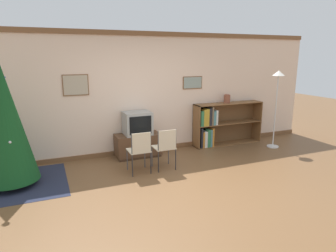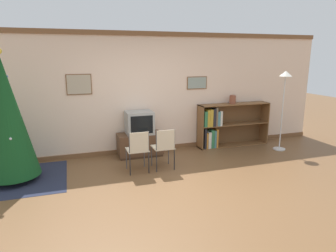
{
  "view_description": "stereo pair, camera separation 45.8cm",
  "coord_description": "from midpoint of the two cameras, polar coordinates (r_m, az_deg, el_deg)",
  "views": [
    {
      "loc": [
        -1.96,
        -4.19,
        2.19
      ],
      "look_at": [
        0.3,
        1.2,
        0.81
      ],
      "focal_mm": 32.0,
      "sensor_mm": 36.0,
      "label": 1
    },
    {
      "loc": [
        -1.53,
        -4.35,
        2.19
      ],
      "look_at": [
        0.3,
        1.2,
        0.81
      ],
      "focal_mm": 32.0,
      "sensor_mm": 36.0,
      "label": 2
    }
  ],
  "objects": [
    {
      "name": "vase",
      "position": [
        7.49,
        9.47,
        5.17
      ],
      "size": [
        0.16,
        0.16,
        0.21
      ],
      "color": "brown",
      "rests_on": "bookshelf"
    },
    {
      "name": "wall_back",
      "position": [
        6.77,
        -7.71,
        6.07
      ],
      "size": [
        9.2,
        0.11,
        2.7
      ],
      "color": "beige",
      "rests_on": "ground_plane"
    },
    {
      "name": "tv_console",
      "position": [
        6.68,
        -7.72,
        -3.66
      ],
      "size": [
        0.98,
        0.48,
        0.51
      ],
      "color": "#412A1A",
      "rests_on": "ground_plane"
    },
    {
      "name": "television",
      "position": [
        6.55,
        -7.85,
        0.52
      ],
      "size": [
        0.58,
        0.47,
        0.5
      ],
      "color": "#9E9E99",
      "rests_on": "tv_console"
    },
    {
      "name": "folding_chair_left",
      "position": [
        5.65,
        -7.7,
        -4.51
      ],
      "size": [
        0.4,
        0.4,
        0.82
      ],
      "color": "beige",
      "rests_on": "ground_plane"
    },
    {
      "name": "christmas_tree",
      "position": [
        5.69,
        -30.74,
        0.9
      ],
      "size": [
        0.92,
        0.92,
        2.3
      ],
      "color": "maroon",
      "rests_on": "area_rug"
    },
    {
      "name": "area_rug",
      "position": [
        6.01,
        -29.44,
        -9.83
      ],
      "size": [
        1.77,
        1.61,
        0.01
      ],
      "color": "#23283D",
      "rests_on": "ground_plane"
    },
    {
      "name": "standing_lamp",
      "position": [
        7.45,
        18.47,
        6.69
      ],
      "size": [
        0.28,
        0.28,
        1.85
      ],
      "color": "silver",
      "rests_on": "ground_plane"
    },
    {
      "name": "ground_plane",
      "position": [
        5.11,
        -0.51,
        -12.08
      ],
      "size": [
        24.0,
        24.0,
        0.0
      ],
      "primitive_type": "plane",
      "color": "brown"
    },
    {
      "name": "bookshelf",
      "position": [
        7.45,
        7.53,
        0.2
      ],
      "size": [
        1.81,
        0.36,
        1.05
      ],
      "color": "brown",
      "rests_on": "ground_plane"
    },
    {
      "name": "folding_chair_right",
      "position": [
        5.79,
        -2.78,
        -3.94
      ],
      "size": [
        0.4,
        0.4,
        0.82
      ],
      "color": "beige",
      "rests_on": "ground_plane"
    }
  ]
}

